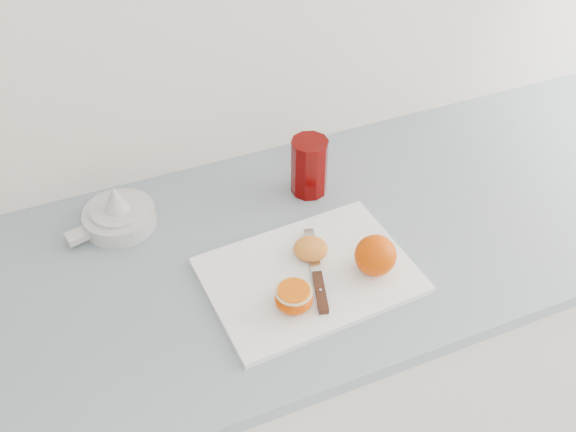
{
  "coord_description": "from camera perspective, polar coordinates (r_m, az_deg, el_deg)",
  "views": [
    {
      "loc": [
        -0.08,
        0.89,
        1.76
      ],
      "look_at": [
        0.26,
        1.7,
        0.96
      ],
      "focal_mm": 40.0,
      "sensor_mm": 36.0,
      "label": 1
    }
  ],
  "objects": [
    {
      "name": "half_orange",
      "position": [
        1.1,
        0.52,
        -7.29
      ],
      "size": [
        0.07,
        0.07,
        0.04
      ],
      "color": "#DB6600",
      "rests_on": "cutting_board"
    },
    {
      "name": "whole_orange",
      "position": [
        1.15,
        7.78,
        -3.5
      ],
      "size": [
        0.08,
        0.08,
        0.08
      ],
      "color": "#DB6600",
      "rests_on": "cutting_board"
    },
    {
      "name": "red_tumbler",
      "position": [
        1.31,
        1.9,
        4.26
      ],
      "size": [
        0.08,
        0.08,
        0.13
      ],
      "color": "#5C0000",
      "rests_on": "counter"
    },
    {
      "name": "squeezed_shell",
      "position": [
        1.19,
        2.02,
        -2.91
      ],
      "size": [
        0.06,
        0.06,
        0.03
      ],
      "color": "orange",
      "rests_on": "cutting_board"
    },
    {
      "name": "cutting_board",
      "position": [
        1.17,
        1.91,
        -5.26
      ],
      "size": [
        0.38,
        0.28,
        0.01
      ],
      "primitive_type": "cube",
      "rotation": [
        0.0,
        0.0,
        0.06
      ],
      "color": "white",
      "rests_on": "counter"
    },
    {
      "name": "citrus_juicer",
      "position": [
        1.29,
        -14.87,
        0.09
      ],
      "size": [
        0.18,
        0.14,
        0.09
      ],
      "color": "silver",
      "rests_on": "counter"
    },
    {
      "name": "paring_knife",
      "position": [
        1.14,
        2.77,
        -6.1
      ],
      "size": [
        0.08,
        0.2,
        0.01
      ],
      "color": "#3F1F14",
      "rests_on": "cutting_board"
    },
    {
      "name": "counter",
      "position": [
        1.56,
        -1.82,
        -14.63
      ],
      "size": [
        2.65,
        0.64,
        0.89
      ],
      "color": "silver",
      "rests_on": "ground"
    }
  ]
}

